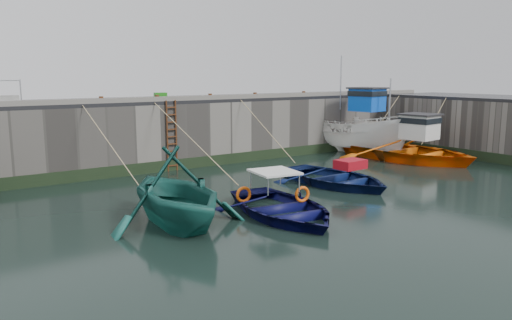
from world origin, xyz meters
TOP-DOWN VIEW (x-y plane):
  - ground at (0.00, 0.00)m, footprint 120.00×120.00m
  - quay_back at (0.00, 12.50)m, footprint 30.00×5.00m
  - road_back at (0.00, 12.50)m, footprint 30.00×5.00m
  - kerb_back at (0.00, 10.15)m, footprint 30.00×0.30m
  - algae_back at (0.00, 9.96)m, footprint 30.00×0.08m
  - algae_right at (11.96, 2.50)m, footprint 0.08×15.00m
  - ladder at (-2.00, 9.91)m, footprint 0.51×0.08m
  - boat_near_white at (-5.48, 2.36)m, footprint 4.53×5.17m
  - boat_near_white_rope at (-5.48, 7.43)m, footprint 0.04×5.76m
  - boat_near_blue at (-2.38, 1.29)m, footprint 4.22×5.42m
  - boat_near_blue_rope at (-2.38, 6.89)m, footprint 0.04×6.74m
  - boat_near_navy at (2.09, 3.62)m, footprint 3.87×5.28m
  - boat_near_navy_rope at (2.09, 8.06)m, footprint 0.04×4.67m
  - boat_far_white at (8.70, 8.80)m, footprint 3.68×7.35m
  - boat_far_orange at (9.19, 5.69)m, footprint 5.89×7.69m
  - fish_crate at (-1.42, 12.32)m, footprint 0.64×0.45m
  - bollard_a at (-5.00, 10.25)m, footprint 0.18×0.18m
  - bollard_b at (-2.50, 10.25)m, footprint 0.18×0.18m
  - bollard_c at (0.20, 10.25)m, footprint 0.18×0.18m
  - bollard_d at (2.80, 10.25)m, footprint 0.18×0.18m
  - bollard_e at (6.00, 10.25)m, footprint 0.18×0.18m

SIDE VIEW (x-z plane):
  - ground at x=0.00m, z-range 0.00..0.00m
  - boat_near_white at x=-5.48m, z-range -1.30..1.30m
  - boat_near_white_rope at x=-5.48m, z-range -1.55..1.55m
  - boat_near_blue at x=-2.38m, z-range -0.51..0.51m
  - boat_near_blue_rope at x=-2.38m, z-range -1.55..1.55m
  - boat_near_navy at x=2.09m, z-range -0.53..0.53m
  - boat_near_navy_rope at x=2.09m, z-range -1.55..1.55m
  - algae_back at x=0.00m, z-range 0.00..0.50m
  - algae_right at x=11.96m, z-range 0.00..0.50m
  - boat_far_orange at x=9.19m, z-range -1.76..2.72m
  - boat_far_white at x=8.70m, z-range -1.72..4.00m
  - quay_back at x=0.00m, z-range 0.00..3.00m
  - ladder at x=-2.00m, z-range -0.01..3.19m
  - road_back at x=0.00m, z-range 3.00..3.16m
  - kerb_back at x=0.00m, z-range 3.16..3.36m
  - bollard_a at x=-5.00m, z-range 3.16..3.44m
  - bollard_b at x=-2.50m, z-range 3.16..3.44m
  - bollard_c at x=0.20m, z-range 3.16..3.44m
  - bollard_d at x=2.80m, z-range 3.16..3.44m
  - bollard_e at x=6.00m, z-range 3.16..3.44m
  - fish_crate at x=-1.42m, z-range 3.16..3.46m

